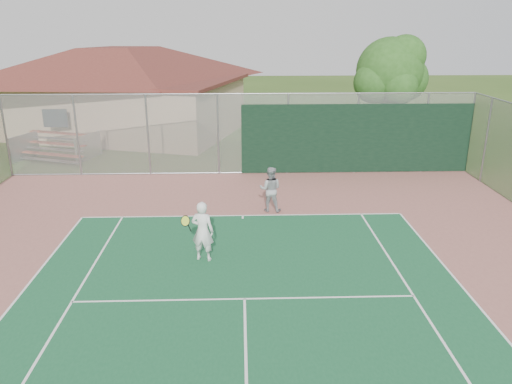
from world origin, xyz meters
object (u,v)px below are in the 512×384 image
at_px(clubhouse, 122,82).
at_px(player_grey_back, 270,190).
at_px(bleachers, 56,146).
at_px(player_white_front, 202,232).
at_px(tree, 391,73).

relative_size(clubhouse, player_grey_back, 9.87).
xyz_separation_m(bleachers, player_white_front, (7.86, -11.20, 0.22)).
bearing_deg(player_white_front, bleachers, -40.80).
distance_m(tree, player_white_front, 16.84).
height_order(bleachers, tree, tree).
xyz_separation_m(tree, player_grey_back, (-6.97, -10.11, -3.00)).
relative_size(bleachers, tree, 0.66).
distance_m(bleachers, tree, 17.43).
bearing_deg(player_white_front, clubhouse, -57.28).
bearing_deg(bleachers, tree, 28.96).
height_order(clubhouse, bleachers, clubhouse).
relative_size(clubhouse, player_white_front, 9.20).
bearing_deg(player_grey_back, bleachers, -26.02).
bearing_deg(bleachers, clubhouse, 91.86).
bearing_deg(player_white_front, player_grey_back, -105.06).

